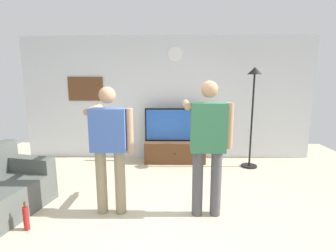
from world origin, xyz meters
name	(u,v)px	position (x,y,z in m)	size (l,w,h in m)	color
ground_plane	(162,231)	(0.00, 0.00, 0.00)	(8.40, 8.40, 0.00)	beige
back_wall	(167,99)	(0.00, 2.95, 1.35)	(6.40, 0.10, 2.70)	silver
tv_stand	(175,151)	(0.17, 2.60, 0.23)	(1.30, 0.51, 0.45)	brown
television	(175,125)	(0.17, 2.65, 0.81)	(1.29, 0.07, 0.72)	black
wall_clock	(175,54)	(0.17, 2.89, 2.31)	(0.30, 0.30, 0.03)	white
framed_picture	(86,89)	(-1.81, 2.90, 1.57)	(0.77, 0.04, 0.52)	brown
floor_lamp	(253,97)	(1.71, 2.30, 1.44)	(0.32, 0.32, 2.01)	black
person_standing_nearer_lamp	(109,143)	(-0.69, 0.43, 0.97)	(0.63, 0.78, 1.69)	gray
person_standing_nearer_couch	(208,141)	(0.58, 0.40, 1.01)	(0.62, 0.78, 1.77)	#4C4C51
beverage_bottle	(26,218)	(-1.62, -0.01, 0.15)	(0.07, 0.07, 0.36)	maroon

